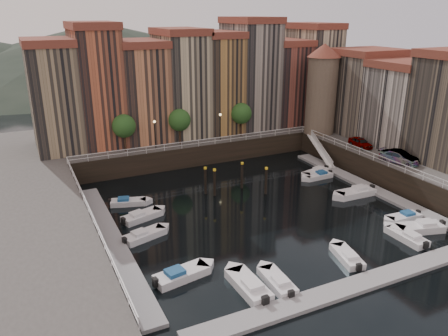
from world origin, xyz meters
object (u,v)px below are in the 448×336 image
car_b (399,157)px  mooring_pilings (232,180)px  corner_tower (322,88)px  boat_left_2 (144,235)px  car_a (360,143)px  car_c (399,158)px  boat_left_1 (180,275)px  boat_left_3 (141,216)px  gangway (321,149)px

car_b → mooring_pilings: bearing=147.7°
corner_tower → boat_left_2: 38.22m
car_a → car_c: bearing=-88.9°
corner_tower → boat_left_1: 41.61m
boat_left_2 → car_a: bearing=-5.0°
boat_left_1 → boat_left_2: bearing=86.2°
mooring_pilings → boat_left_3: 12.48m
boat_left_1 → car_c: size_ratio=1.03×
mooring_pilings → boat_left_3: bearing=-169.1°
corner_tower → boat_left_1: bearing=-143.2°
corner_tower → mooring_pilings: (-20.13, -9.47, -8.54)m
boat_left_2 → car_a: 34.54m
gangway → boat_left_3: (-29.42, -7.31, -1.56)m
gangway → car_a: 5.90m
boat_left_2 → car_c: size_ratio=0.93×
boat_left_1 → boat_left_3: bearing=79.9°
boat_left_2 → car_b: car_b is taller
gangway → boat_left_3: gangway is taller
boat_left_2 → car_c: (33.27, -0.35, 3.37)m
mooring_pilings → car_b: (20.41, -6.80, 2.11)m
corner_tower → car_c: (0.02, -16.42, -6.47)m
boat_left_3 → car_b: (32.59, -4.46, 3.40)m
boat_left_2 → car_a: size_ratio=1.15×
car_c → car_b: bearing=12.2°
gangway → boat_left_3: 30.35m
gangway → car_b: bearing=-74.9°
corner_tower → car_a: bearing=-87.4°
gangway → boat_left_2: (-30.35, -11.58, -1.56)m
corner_tower → car_a: (0.41, -9.05, -6.51)m
boat_left_3 → mooring_pilings: bearing=-6.0°
corner_tower → boat_left_3: bearing=-159.9°
boat_left_2 → corner_tower: bearing=9.0°
corner_tower → boat_left_2: corner_tower is taller
boat_left_1 → mooring_pilings: bearing=40.4°
boat_left_2 → boat_left_3: 4.37m
boat_left_1 → car_a: car_a is taller
car_a → car_c: (-0.39, -7.37, 0.04)m
boat_left_3 → boat_left_1: bearing=-107.2°
car_b → car_c: size_ratio=0.93×
gangway → boat_left_3: bearing=-166.0°
boat_left_1 → car_c: car_c is taller
corner_tower → car_c: 17.65m
boat_left_1 → boat_left_2: boat_left_1 is taller
boat_left_1 → car_a: 36.28m
boat_left_1 → car_c: (32.41, 7.79, 3.34)m
mooring_pilings → boat_left_2: (-13.12, -6.61, -1.30)m
gangway → boat_left_1: size_ratio=1.62×
gangway → boat_left_1: (-29.49, -19.71, -1.53)m
car_a → car_b: bearing=-86.9°
car_b → car_a: bearing=75.1°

